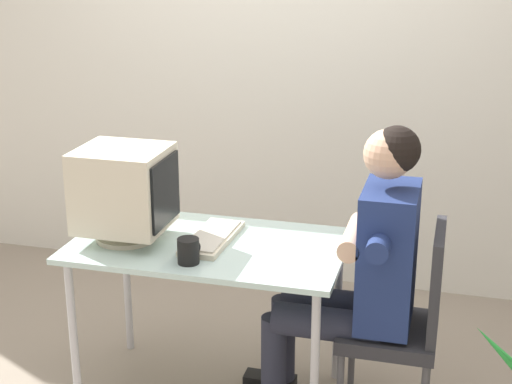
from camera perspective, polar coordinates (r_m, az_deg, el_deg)
name	(u,v)px	position (r m, az deg, el deg)	size (l,w,h in m)	color
wall_back	(337,29)	(4.43, 5.95, 11.77)	(8.00, 0.10, 3.00)	silver
desk	(209,258)	(3.39, -3.45, -4.86)	(1.17, 0.68, 0.74)	#B7B7BC
crt_monitor	(125,190)	(3.37, -9.59, 0.17)	(0.38, 0.34, 0.41)	beige
keyboard	(212,237)	(3.38, -3.22, -3.34)	(0.18, 0.43, 0.03)	beige
office_chair	(405,318)	(3.34, 10.87, -9.01)	(0.40, 0.40, 0.89)	#4C4C51
person_seated	(360,267)	(3.27, 7.60, -5.47)	(0.74, 0.56, 1.30)	navy
desk_mug	(189,251)	(3.15, -4.96, -4.29)	(0.09, 0.10, 0.10)	black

